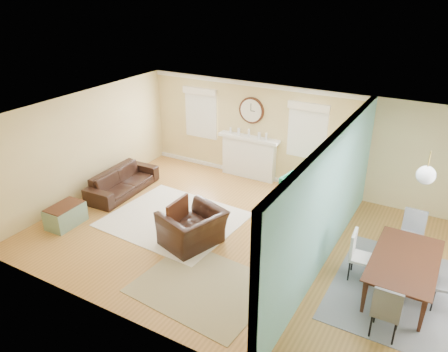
% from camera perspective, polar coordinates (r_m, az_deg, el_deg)
% --- Properties ---
extents(floor, '(9.00, 9.00, 0.00)m').
position_cam_1_polar(floor, '(9.19, 3.45, -8.54)').
color(floor, '#9C682F').
rests_on(floor, ground).
extents(wall_back, '(9.00, 0.02, 2.60)m').
position_cam_1_polar(wall_back, '(11.12, 10.57, 4.67)').
color(wall_back, tan).
rests_on(wall_back, ground).
extents(wall_front, '(9.00, 0.02, 2.60)m').
position_cam_1_polar(wall_front, '(6.36, -8.68, -11.54)').
color(wall_front, tan).
rests_on(wall_front, ground).
extents(wall_left, '(0.02, 6.00, 2.60)m').
position_cam_1_polar(wall_left, '(11.10, -17.68, 3.86)').
color(wall_left, tan).
rests_on(wall_left, ground).
extents(ceiling, '(9.00, 6.00, 0.02)m').
position_cam_1_polar(ceiling, '(8.06, 3.92, 7.11)').
color(ceiling, white).
rests_on(ceiling, wall_back).
extents(partition, '(0.17, 6.00, 2.60)m').
position_cam_1_polar(partition, '(8.29, 13.96, -2.37)').
color(partition, tan).
rests_on(partition, ground).
extents(fireplace, '(1.70, 0.30, 1.17)m').
position_cam_1_polar(fireplace, '(11.80, 3.26, 2.59)').
color(fireplace, white).
rests_on(fireplace, ground).
extents(wall_clock, '(0.70, 0.07, 0.70)m').
position_cam_1_polar(wall_clock, '(11.46, 3.61, 8.54)').
color(wall_clock, '#4B2212').
rests_on(wall_clock, wall_back).
extents(window_left, '(1.05, 0.13, 1.42)m').
position_cam_1_polar(window_left, '(12.23, -3.04, 8.67)').
color(window_left, white).
rests_on(window_left, wall_back).
extents(window_right, '(1.05, 0.13, 1.42)m').
position_cam_1_polar(window_right, '(10.94, 10.88, 6.31)').
color(window_right, white).
rests_on(window_right, wall_back).
extents(pendant, '(0.30, 0.30, 0.55)m').
position_cam_1_polar(pendant, '(7.49, 24.88, 0.11)').
color(pendant, gold).
rests_on(pendant, ceiling).
extents(rug_cream, '(2.96, 2.60, 0.02)m').
position_cam_1_polar(rug_cream, '(9.99, -6.55, -5.66)').
color(rug_cream, silver).
rests_on(rug_cream, floor).
extents(rug_jute, '(2.41, 2.04, 0.01)m').
position_cam_1_polar(rug_jute, '(8.00, -2.71, -14.20)').
color(rug_jute, '#93855F').
rests_on(rug_jute, floor).
extents(rug_grey, '(2.26, 2.82, 0.01)m').
position_cam_1_polar(rug_grey, '(8.48, 22.13, -13.78)').
color(rug_grey, slate).
rests_on(rug_grey, floor).
extents(sofa, '(0.90, 2.09, 0.60)m').
position_cam_1_polar(sofa, '(11.32, -13.10, -0.68)').
color(sofa, black).
rests_on(sofa, floor).
extents(eames_chair, '(1.32, 1.42, 0.76)m').
position_cam_1_polar(eames_chair, '(8.91, -4.12, -6.81)').
color(eames_chair, black).
rests_on(eames_chair, floor).
extents(green_chair, '(0.91, 0.93, 0.73)m').
position_cam_1_polar(green_chair, '(10.62, 10.01, -1.77)').
color(green_chair, '#10703E').
rests_on(green_chair, floor).
extents(trunk, '(0.53, 0.84, 0.48)m').
position_cam_1_polar(trunk, '(10.24, -20.00, -4.84)').
color(trunk, gray).
rests_on(trunk, floor).
extents(credenza, '(0.48, 1.41, 0.80)m').
position_cam_1_polar(credenza, '(10.01, 13.51, -3.60)').
color(credenza, '#9E6734').
rests_on(credenza, floor).
extents(tv, '(0.21, 1.08, 0.62)m').
position_cam_1_polar(tv, '(9.70, 13.82, 0.11)').
color(tv, black).
rests_on(tv, credenza).
extents(garden_stool, '(0.35, 0.35, 0.52)m').
position_cam_1_polar(garden_stool, '(9.29, 11.75, -6.79)').
color(garden_stool, white).
rests_on(garden_stool, floor).
extents(potted_plant, '(0.51, 0.50, 0.43)m').
position_cam_1_polar(potted_plant, '(9.05, 12.00, -4.23)').
color(potted_plant, '#337F33').
rests_on(potted_plant, garden_stool).
extents(dining_table, '(1.07, 1.91, 0.67)m').
position_cam_1_polar(dining_table, '(8.29, 22.49, -11.98)').
color(dining_table, '#4B2212').
rests_on(dining_table, floor).
extents(dining_chair_n, '(0.43, 0.43, 0.95)m').
position_cam_1_polar(dining_chair_n, '(9.19, 23.32, -6.66)').
color(dining_chair_n, slate).
rests_on(dining_chair_n, floor).
extents(dining_chair_s, '(0.42, 0.42, 0.94)m').
position_cam_1_polar(dining_chair_s, '(7.22, 20.61, -15.53)').
color(dining_chair_s, slate).
rests_on(dining_chair_s, floor).
extents(dining_chair_w, '(0.44, 0.44, 0.93)m').
position_cam_1_polar(dining_chair_w, '(8.24, 17.63, -9.56)').
color(dining_chair_w, white).
rests_on(dining_chair_w, floor).
extents(dining_chair_e, '(0.51, 0.51, 0.97)m').
position_cam_1_polar(dining_chair_e, '(8.09, 27.19, -11.87)').
color(dining_chair_e, slate).
rests_on(dining_chair_e, floor).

